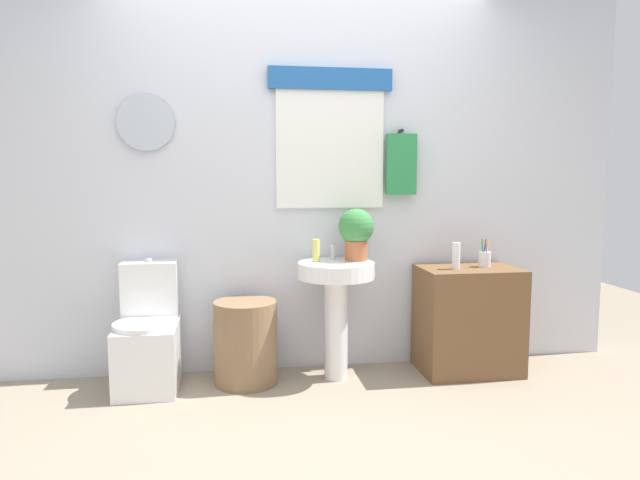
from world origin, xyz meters
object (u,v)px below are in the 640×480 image
pedestal_sink (336,293)px  wooden_cabinet (468,320)px  laundry_hamper (246,342)px  toilet (149,340)px  lotion_bottle (456,256)px  toothbrush_cup (485,259)px  potted_plant (356,231)px  soap_bottle (316,250)px

pedestal_sink → wooden_cabinet: pedestal_sink is taller
laundry_hamper → pedestal_sink: 0.64m
toilet → laundry_hamper: size_ratio=1.49×
laundry_hamper → lotion_bottle: size_ratio=3.03×
toothbrush_cup → potted_plant: bearing=177.3°
laundry_hamper → soap_bottle: bearing=6.3°
soap_bottle → lotion_bottle: size_ratio=0.83×
soap_bottle → lotion_bottle: (0.89, -0.09, -0.04)m
toothbrush_cup → lotion_bottle: bearing=-164.9°
pedestal_sink → potted_plant: (0.14, 0.06, 0.38)m
laundry_hamper → potted_plant: 0.99m
potted_plant → toothbrush_cup: potted_plant is taller
pedestal_sink → toothbrush_cup: 1.02m
laundry_hamper → pedestal_sink: size_ratio=0.69×
soap_bottle → wooden_cabinet: bearing=-2.8°
pedestal_sink → lotion_bottle: bearing=-3.0°
pedestal_sink → lotion_bottle: (0.77, -0.04, 0.22)m
potted_plant → soap_bottle: bearing=-177.8°
toilet → laundry_hamper: bearing=-3.5°
toilet → pedestal_sink: toilet is taller
lotion_bottle → toothbrush_cup: size_ratio=0.93×
pedestal_sink → soap_bottle: bearing=157.4°
toothbrush_cup → toilet: bearing=179.6°
toilet → pedestal_sink: size_ratio=1.03×
laundry_hamper → toothbrush_cup: (1.57, 0.02, 0.49)m
toilet → wooden_cabinet: bearing=-1.0°
pedestal_sink → toothbrush_cup: bearing=1.2°
soap_bottle → potted_plant: 0.29m
toothbrush_cup → wooden_cabinet: bearing=-169.8°
soap_bottle → lotion_bottle: bearing=-5.7°
lotion_bottle → laundry_hamper: bearing=178.3°
toilet → wooden_cabinet: (2.05, -0.04, 0.05)m
toilet → wooden_cabinet: 2.05m
soap_bottle → toothbrush_cup: 1.12m
lotion_bottle → pedestal_sink: bearing=177.0°
wooden_cabinet → potted_plant: bearing=175.4°
pedestal_sink → lotion_bottle: 0.81m
soap_bottle → lotion_bottle: soap_bottle is taller
wooden_cabinet → toothbrush_cup: bearing=10.2°
toilet → lotion_bottle: 2.00m
potted_plant → toothbrush_cup: size_ratio=1.80×
laundry_hamper → wooden_cabinet: bearing=0.0°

